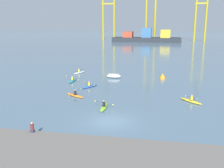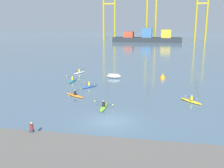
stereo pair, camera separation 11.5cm
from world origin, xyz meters
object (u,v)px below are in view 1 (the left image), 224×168
object	(u,v)px
gantry_crane_east_mid	(201,10)
seated_onlooker	(32,128)
container_barge	(147,38)
kayak_white	(79,72)
gantry_crane_west	(108,11)
kayak_lime	(104,107)
capsized_dinghy	(114,76)
kayak_blue	(90,86)
gantry_crane_west_mid	(151,7)
kayak_teal	(72,80)
kayak_orange	(75,95)
kayak_yellow	(191,101)
channel_buoy	(163,77)

from	to	relation	value
gantry_crane_east_mid	seated_onlooker	xyz separation A→B (m)	(-32.66, -138.33, -16.49)
container_barge	kayak_white	distance (m)	98.90
kayak_white	seated_onlooker	distance (m)	29.76
gantry_crane_west	kayak_lime	size ratio (longest dim) A/B	10.47
capsized_dinghy	kayak_blue	world-z (taller)	kayak_blue
gantry_crane_west	gantry_crane_west_mid	bearing A→B (deg)	-9.22
gantry_crane_east_mid	capsized_dinghy	size ratio (longest dim) A/B	13.89
kayak_teal	capsized_dinghy	bearing A→B (deg)	33.31
kayak_lime	kayak_orange	bearing A→B (deg)	139.81
kayak_white	seated_onlooker	xyz separation A→B (m)	(5.16, -29.30, 0.81)
gantry_crane_west_mid	kayak_orange	distance (m)	126.02
kayak_orange	gantry_crane_east_mid	bearing A→B (deg)	75.08
kayak_yellow	container_barge	bearing A→B (deg)	95.56
kayak_yellow	kayak_white	world-z (taller)	kayak_white
gantry_crane_east_mid	kayak_orange	distance (m)	130.69
channel_buoy	kayak_orange	xyz separation A→B (m)	(-11.60, -13.72, -0.19)
container_barge	channel_buoy	distance (m)	101.27
kayak_blue	gantry_crane_west_mid	bearing A→B (deg)	87.83
gantry_crane_west_mid	kayak_orange	size ratio (longest dim) A/B	13.06
capsized_dinghy	kayak_lime	xyz separation A→B (m)	(1.88, -17.01, -0.18)
gantry_crane_east_mid	kayak_white	distance (m)	116.69
gantry_crane_west_mid	kayak_teal	distance (m)	117.58
capsized_dinghy	container_barge	bearing A→B (deg)	89.54
channel_buoy	kayak_blue	bearing A→B (deg)	-142.67
gantry_crane_west_mid	kayak_white	xyz separation A→B (m)	(-9.55, -108.29, -19.26)
container_barge	capsized_dinghy	size ratio (longest dim) A/B	14.11
gantry_crane_west_mid	kayak_lime	xyz separation A→B (m)	(-0.23, -128.54, -19.26)
container_barge	kayak_yellow	distance (m)	115.14
gantry_crane_west	kayak_orange	bearing A→B (deg)	-80.81
capsized_dinghy	channel_buoy	size ratio (longest dim) A/B	2.64
gantry_crane_west	capsized_dinghy	size ratio (longest dim) A/B	13.51
kayak_white	kayak_teal	world-z (taller)	kayak_white
container_barge	kayak_blue	size ratio (longest dim) A/B	11.44
container_barge	kayak_white	size ratio (longest dim) A/B	10.98
capsized_dinghy	kayak_lime	distance (m)	17.11
gantry_crane_east_mid	kayak_white	size ratio (longest dim) A/B	10.81
container_barge	kayak_lime	bearing A→B (deg)	-89.49
gantry_crane_west_mid	kayak_lime	size ratio (longest dim) A/B	12.24
kayak_orange	kayak_white	size ratio (longest dim) A/B	0.94
capsized_dinghy	kayak_teal	bearing A→B (deg)	-146.69
channel_buoy	kayak_blue	world-z (taller)	channel_buoy
container_barge	gantry_crane_west_mid	world-z (taller)	gantry_crane_west_mid
gantry_crane_west	channel_buoy	bearing A→B (deg)	-74.25
kayak_yellow	kayak_teal	xyz separation A→B (m)	(-18.28, 8.65, 0.00)
gantry_crane_west_mid	kayak_teal	xyz separation A→B (m)	(-8.42, -115.69, -19.26)
kayak_teal	gantry_crane_east_mid	bearing A→B (deg)	72.51
container_barge	capsized_dinghy	bearing A→B (deg)	-90.46
gantry_crane_east_mid	kayak_yellow	bearing A→B (deg)	-98.37
gantry_crane_east_mid	kayak_lime	xyz separation A→B (m)	(-28.49, -129.28, -17.30)
container_barge	kayak_orange	distance (m)	114.76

